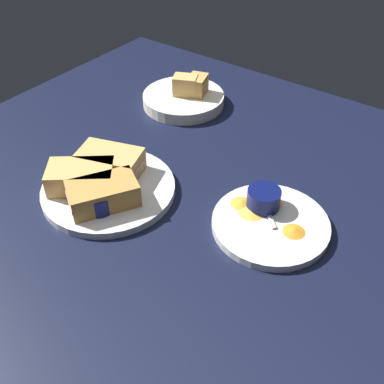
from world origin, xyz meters
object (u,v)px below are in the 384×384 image
(sandwich_half_extra, at_px, (103,194))
(ramekin_dark_sauce, at_px, (98,198))
(sandwich_half_far, at_px, (81,177))
(bread_basket_rear, at_px, (185,97))
(spoon_by_dark_ramekin, at_px, (109,186))
(sandwich_half_near, at_px, (110,161))
(ramekin_light_gravy, at_px, (264,198))
(plate_chips_companion, at_px, (270,224))
(spoon_by_gravy_ramekin, at_px, (264,203))
(plate_sandwich_main, at_px, (109,189))

(sandwich_half_extra, bearing_deg, ramekin_dark_sauce, -101.24)
(sandwich_half_far, height_order, bread_basket_rear, bread_basket_rear)
(spoon_by_dark_ramekin, bearing_deg, ramekin_dark_sauce, -67.07)
(ramekin_dark_sauce, bearing_deg, spoon_by_dark_ramekin, 112.93)
(sandwich_half_near, height_order, ramekin_light_gravy, sandwich_half_near)
(sandwich_half_extra, distance_m, ramekin_dark_sauce, 0.01)
(plate_chips_companion, bearing_deg, ramekin_dark_sauce, -151.18)
(plate_chips_companion, bearing_deg, spoon_by_dark_ramekin, -161.07)
(sandwich_half_far, relative_size, spoon_by_gravy_ramekin, 1.84)
(sandwich_half_near, distance_m, sandwich_half_extra, 0.10)
(sandwich_half_far, xyz_separation_m, spoon_by_gravy_ramekin, (0.32, 0.17, -0.02))
(sandwich_half_near, distance_m, bread_basket_rear, 0.34)
(sandwich_half_near, bearing_deg, sandwich_half_far, -98.72)
(plate_chips_companion, bearing_deg, sandwich_half_extra, -152.95)
(plate_sandwich_main, bearing_deg, sandwich_half_near, 126.28)
(sandwich_half_far, height_order, plate_chips_companion, sandwich_half_far)
(sandwich_half_near, distance_m, plate_chips_companion, 0.35)
(sandwich_half_far, xyz_separation_m, plate_chips_companion, (0.36, 0.14, -0.03))
(plate_sandwich_main, xyz_separation_m, sandwich_half_extra, (0.03, -0.04, 0.03))
(sandwich_half_far, relative_size, bread_basket_rear, 0.70)
(plate_sandwich_main, distance_m, sandwich_half_far, 0.06)
(spoon_by_gravy_ramekin, relative_size, bread_basket_rear, 0.38)
(ramekin_light_gravy, bearing_deg, plate_chips_companion, -39.81)
(plate_chips_companion, distance_m, bread_basket_rear, 0.49)
(ramekin_dark_sauce, xyz_separation_m, plate_chips_companion, (0.29, 0.16, -0.03))
(plate_chips_companion, bearing_deg, ramekin_light_gravy, 140.19)
(plate_sandwich_main, xyz_separation_m, bread_basket_rear, (-0.09, 0.38, 0.01))
(ramekin_light_gravy, bearing_deg, spoon_by_gravy_ramekin, 98.39)
(plate_sandwich_main, relative_size, spoon_by_dark_ramekin, 2.82)
(sandwich_half_near, relative_size, spoon_by_dark_ramekin, 1.53)
(sandwich_half_far, distance_m, ramekin_light_gravy, 0.36)
(sandwich_half_extra, xyz_separation_m, bread_basket_rear, (-0.12, 0.42, -0.02))
(ramekin_dark_sauce, xyz_separation_m, bread_basket_rear, (-0.12, 0.43, -0.01))
(sandwich_half_near, height_order, plate_chips_companion, sandwich_half_near)
(sandwich_half_far, bearing_deg, spoon_by_gravy_ramekin, 27.41)
(bread_basket_rear, bearing_deg, sandwich_half_near, -79.94)
(sandwich_half_far, height_order, ramekin_dark_sauce, sandwich_half_far)
(plate_chips_companion, bearing_deg, spoon_by_gravy_ramekin, 135.56)
(plate_sandwich_main, height_order, ramekin_dark_sauce, ramekin_dark_sauce)
(sandwich_half_far, bearing_deg, plate_sandwich_main, 36.28)
(ramekin_light_gravy, bearing_deg, plate_sandwich_main, -155.05)
(sandwich_half_near, height_order, ramekin_dark_sauce, sandwich_half_near)
(spoon_by_dark_ramekin, bearing_deg, plate_chips_companion, 18.93)
(spoon_by_dark_ramekin, xyz_separation_m, plate_chips_companion, (0.31, 0.11, -0.01))
(sandwich_half_near, relative_size, plate_chips_companion, 0.67)
(bread_basket_rear, bearing_deg, plate_sandwich_main, -76.60)
(sandwich_half_far, height_order, ramekin_light_gravy, sandwich_half_far)
(plate_sandwich_main, relative_size, bread_basket_rear, 1.27)
(sandwich_half_extra, bearing_deg, ramekin_light_gravy, 34.44)
(ramekin_light_gravy, xyz_separation_m, bread_basket_rear, (-0.37, 0.25, -0.02))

